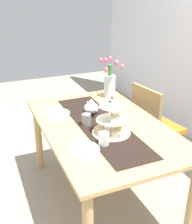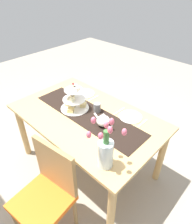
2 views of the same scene
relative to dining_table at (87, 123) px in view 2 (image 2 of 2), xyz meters
name	(u,v)px [view 2 (image 2 of 2)]	position (x,y,z in m)	size (l,w,h in m)	color
ground_plane	(88,164)	(0.00, 0.00, -0.65)	(8.00, 8.00, 0.00)	gray
dining_table	(87,123)	(0.00, 0.00, 0.00)	(1.55, 0.95, 0.75)	tan
chair_left	(47,191)	(-0.27, 0.70, -0.14)	(0.47, 0.47, 0.91)	olive
table_runner	(87,114)	(0.00, -0.02, 0.11)	(1.29, 0.35, 0.00)	black
tiered_cake_stand	(74,101)	(0.18, 0.00, 0.20)	(0.30, 0.30, 0.30)	beige
teapot	(103,120)	(-0.23, 0.00, 0.17)	(0.24, 0.13, 0.14)	white
tulip_vase	(106,150)	(-0.56, 0.34, 0.26)	(0.25, 0.21, 0.42)	silver
dinner_plate_left	(130,117)	(-0.35, -0.29, 0.11)	(0.23, 0.23, 0.01)	white
fork_left	(143,123)	(-0.49, -0.29, 0.11)	(0.02, 0.15, 0.01)	silver
knife_left	(119,111)	(-0.20, -0.29, 0.11)	(0.01, 0.17, 0.01)	silver
dinner_plate_right	(85,94)	(0.32, -0.29, 0.11)	(0.23, 0.23, 0.01)	white
fork_right	(93,98)	(0.18, -0.29, 0.11)	(0.02, 0.15, 0.01)	silver
knife_right	(77,90)	(0.47, -0.29, 0.11)	(0.01, 0.17, 0.01)	silver
mug_grey	(97,107)	(-0.03, -0.13, 0.16)	(0.08, 0.08, 0.10)	slate
mug_white_text	(75,96)	(0.31, -0.13, 0.15)	(0.08, 0.08, 0.10)	white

